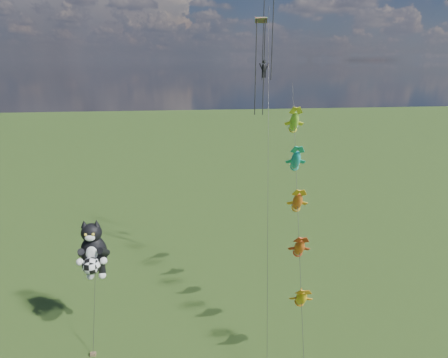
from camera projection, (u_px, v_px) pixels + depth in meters
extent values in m
cube|color=brown|center=(93.00, 354.00, 27.91)|extent=(0.40, 0.30, 0.22)
cylinder|color=black|center=(94.00, 312.00, 28.38)|extent=(0.18, 2.75, 5.38)
ellipsoid|color=black|center=(94.00, 253.00, 28.68)|extent=(2.07, 1.73, 2.90)
ellipsoid|color=black|center=(91.00, 233.00, 28.08)|extent=(1.61, 1.47, 1.47)
cone|color=black|center=(84.00, 224.00, 27.79)|extent=(0.53, 0.53, 0.54)
cone|color=black|center=(97.00, 223.00, 27.89)|extent=(0.53, 0.53, 0.54)
ellipsoid|color=white|center=(90.00, 238.00, 27.56)|extent=(0.78, 0.42, 0.52)
ellipsoid|color=white|center=(92.00, 254.00, 27.96)|extent=(0.92, 0.39, 1.19)
sphere|color=gold|center=(85.00, 235.00, 27.38)|extent=(0.22, 0.22, 0.22)
sphere|color=gold|center=(93.00, 234.00, 27.44)|extent=(0.22, 0.22, 0.22)
sphere|color=white|center=(80.00, 262.00, 27.76)|extent=(0.54, 0.54, 0.54)
sphere|color=white|center=(104.00, 261.00, 27.95)|extent=(0.54, 0.54, 0.54)
sphere|color=white|center=(90.00, 276.00, 29.09)|extent=(0.58, 0.58, 0.58)
sphere|color=white|center=(102.00, 275.00, 29.19)|extent=(0.58, 0.58, 0.58)
sphere|color=white|center=(91.00, 266.00, 27.66)|extent=(1.31, 1.31, 1.31)
cylinder|color=black|center=(298.00, 221.00, 27.66)|extent=(2.73, 15.61, 19.13)
ellipsoid|color=yellow|center=(301.00, 298.00, 25.62)|extent=(1.05, 2.04, 2.13)
ellipsoid|color=orange|center=(299.00, 247.00, 26.91)|extent=(1.05, 2.04, 2.13)
ellipsoid|color=red|center=(297.00, 202.00, 28.21)|extent=(1.05, 2.04, 2.13)
ellipsoid|color=#198BBF|center=(296.00, 160.00, 29.51)|extent=(1.05, 2.04, 2.13)
ellipsoid|color=green|center=(294.00, 122.00, 30.80)|extent=(1.05, 2.04, 2.13)
cylinder|color=black|center=(268.00, 168.00, 29.46)|extent=(3.14, 16.81, 25.57)
cube|color=#128C32|center=(261.00, 20.00, 31.26)|extent=(1.10, 0.72, 0.48)
cylinder|color=black|center=(256.00, 70.00, 32.45)|extent=(0.08, 0.08, 8.05)
cylinder|color=black|center=(264.00, 70.00, 32.52)|extent=(0.08, 0.08, 8.05)
cylinder|color=black|center=(263.00, 37.00, 34.44)|extent=(0.08, 0.08, 8.14)
cylinder|color=black|center=(272.00, 37.00, 34.53)|extent=(0.08, 0.08, 8.14)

